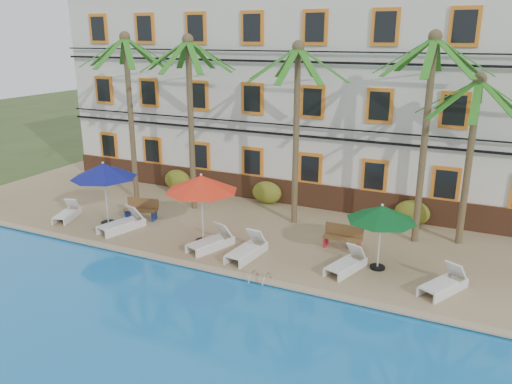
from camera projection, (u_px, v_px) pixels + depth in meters
The scene contains 25 objects.
ground at pixel (209, 263), 18.62m from camera, with size 100.00×100.00×0.00m, color #384C23.
pool_deck at pixel (264, 218), 22.91m from camera, with size 30.00×12.00×0.25m, color tan.
swimming_pool at pixel (69, 369), 12.55m from camera, with size 26.00×12.00×0.20m, color blue.
pool_coping at pixel (196, 266), 17.76m from camera, with size 30.00×0.35×0.06m, color tan.
hotel_building at pixel (304, 91), 25.63m from camera, with size 25.40×6.44×10.22m.
palm_a at pixel (129, 95), 23.54m from camera, with size 4.25×4.25×8.06m.
palm_b at pixel (190, 100), 22.27m from camera, with size 4.25×4.25×7.95m.
palm_c at pixel (297, 110), 20.50m from camera, with size 4.25×4.25×7.70m.
palm_d at pixel (427, 112), 18.45m from camera, with size 4.25×4.25×8.09m.
palm_e at pixel (472, 136), 18.51m from camera, with size 4.25×4.25×6.62m.
shrub_left at pixel (178, 180), 26.40m from camera, with size 1.50×0.90×1.10m, color #225317.
shrub_mid at pixel (267, 192), 24.31m from camera, with size 1.50×0.90×1.10m, color #225317.
shrub_right at pixel (412, 213), 21.54m from camera, with size 1.50×0.90×1.10m, color #225317.
umbrella_blue at pixel (104, 171), 21.10m from camera, with size 2.80×2.80×2.79m.
umbrella_red at pixel (201, 184), 19.13m from camera, with size 2.85×2.85×2.84m.
umbrella_green at pixel (382, 214), 17.03m from camera, with size 2.42×2.42×2.42m.
lounger_a at pixel (67, 213), 22.35m from camera, with size 1.13×1.82×0.81m.
lounger_b at pixel (122, 223), 21.04m from camera, with size 1.24×2.15×0.96m.
lounger_c at pixel (211, 241), 19.23m from camera, with size 1.32×2.08×0.92m.
lounger_d at pixel (247, 249), 18.48m from camera, with size 0.93×2.06×0.94m.
lounger_e at pixel (347, 263), 17.40m from camera, with size 1.18×1.95×0.87m.
lounger_f at pixel (444, 283), 15.98m from camera, with size 1.47×1.97×0.89m.
bench_left at pixel (141, 208), 22.31m from camera, with size 1.56×0.75×0.93m.
bench_right at pixel (343, 237), 19.19m from camera, with size 1.50×0.48×0.93m.
pool_ladder at pixel (260, 282), 16.66m from camera, with size 0.54×0.74×0.74m.
Camera 1 is at (8.77, -14.62, 8.15)m, focal length 35.00 mm.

